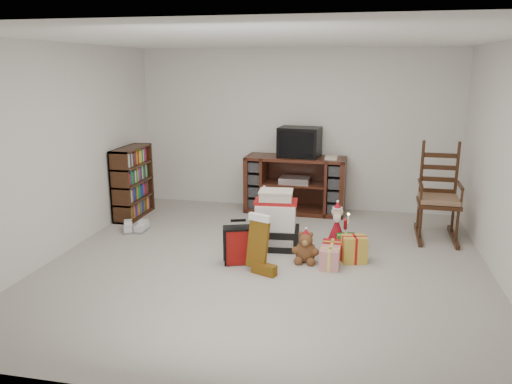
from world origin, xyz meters
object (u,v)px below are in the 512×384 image
Objects in this scene: tv_stand at (295,185)px; crt_television at (300,142)px; mrs_claus_figurine at (264,215)px; gift_cluster at (340,248)px; bookshelf at (133,183)px; teddy_bear at (306,249)px; santa_figurine at (337,229)px; rocking_chair at (438,204)px; sneaker_pair at (135,228)px; gift_pile at (276,223)px; red_suitcase at (239,245)px.

crt_television is (0.05, 0.03, 0.66)m from tv_stand.
mrs_claus_figurine is 0.76× the size of gift_cluster.
bookshelf is (-2.36, -0.74, 0.07)m from tv_stand.
gift_cluster is at bearing -62.12° from crt_television.
mrs_claus_figurine is at bearing 124.90° from teddy_bear.
bookshelf is 1.81× the size of santa_figurine.
santa_figurine is at bearing -151.76° from rocking_chair.
tv_stand is 1.12m from mrs_claus_figurine.
crt_television reaches higher than mrs_claus_figurine.
mrs_claus_figurine is (2.08, -0.32, -0.27)m from bookshelf.
mrs_claus_figurine reaches higher than gift_cluster.
gift_cluster reaches higher than sneaker_pair.
mrs_claus_figurine is at bearing 160.40° from santa_figurine.
crt_television is (2.42, 0.77, 0.59)m from bookshelf.
rocking_chair is 2.00× the size of crt_television.
rocking_chair is 1.45m from santa_figurine.
teddy_bear is at bearing -55.10° from mrs_claus_figurine.
sneaker_pair is 2.75m from crt_television.
red_suitcase is at bearing -123.78° from gift_pile.
sneaker_pair is (-2.76, 0.00, -0.17)m from santa_figurine.
bookshelf reaches higher than sneaker_pair.
rocking_chair is at bearing -15.86° from crt_television.
mrs_claus_figurine is (-2.29, -0.28, -0.21)m from rocking_chair.
red_suitcase is 0.78m from teddy_bear.
teddy_bear is 0.44× the size of gift_cluster.
rocking_chair is 2.32m from mrs_claus_figurine.
bookshelf reaches higher than mrs_claus_figurine.
gift_cluster is (0.06, -0.43, -0.10)m from santa_figurine.
tv_stand is 2.64× the size of santa_figurine.
red_suitcase is 0.81× the size of mrs_claus_figurine.
rocking_chair is 2.21m from gift_pile.
crt_television is at bearing 99.46° from teddy_bear.
sneaker_pair is at bearing 179.94° from santa_figurine.
red_suitcase reaches higher than teddy_bear.
red_suitcase is 1.42× the size of sneaker_pair.
crt_television is at bearing 19.42° from sneaker_pair.
rocking_chair reaches higher than red_suitcase.
bookshelf is 2.53m from red_suitcase.
tv_stand is at bearing 116.86° from santa_figurine.
teddy_bear is 0.57× the size of mrs_claus_figurine.
bookshelf is at bearing 154.75° from teddy_bear.
tv_stand is at bearing 61.49° from red_suitcase.
santa_figurine is at bearing -58.57° from crt_television.
teddy_bear is 2.52m from sneaker_pair.
red_suitcase is at bearing -165.19° from teddy_bear.
sneaker_pair is at bearing -138.59° from crt_television.
santa_figurine is (3.08, -0.68, -0.29)m from bookshelf.
rocking_chair reaches higher than sneaker_pair.
sneaker_pair is (-4.04, -0.64, -0.40)m from rocking_chair.
rocking_chair is at bearing -19.49° from tv_stand.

